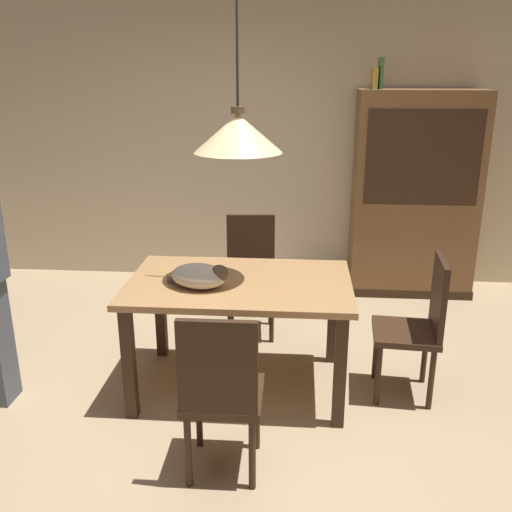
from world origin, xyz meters
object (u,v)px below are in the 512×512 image
(chair_right_side, at_px, (419,322))
(book_yellow_short, at_px, (374,78))
(dining_table, at_px, (240,296))
(chair_far_back, at_px, (251,269))
(hutch_bookcase, at_px, (414,199))
(cat_sleeping, at_px, (201,276))
(pendant_lamp, at_px, (238,133))
(book_green_slim, at_px, (381,73))
(chair_near_front, at_px, (221,389))

(chair_right_side, distance_m, book_yellow_short, 2.34)
(dining_table, bearing_deg, chair_far_back, 90.42)
(hutch_bookcase, bearing_deg, chair_right_side, -98.54)
(cat_sleeping, relative_size, book_yellow_short, 1.97)
(dining_table, height_order, hutch_bookcase, hutch_bookcase)
(dining_table, relative_size, pendant_lamp, 1.08)
(pendant_lamp, distance_m, book_yellow_short, 2.10)
(cat_sleeping, bearing_deg, chair_right_side, 5.47)
(chair_right_side, bearing_deg, pendant_lamp, 179.69)
(chair_right_side, bearing_deg, book_yellow_short, 94.69)
(cat_sleeping, distance_m, pendant_lamp, 0.88)
(chair_far_back, relative_size, pendant_lamp, 0.72)
(chair_right_side, relative_size, chair_far_back, 1.00)
(chair_far_back, relative_size, book_green_slim, 3.58)
(chair_near_front, distance_m, hutch_bookcase, 3.08)
(pendant_lamp, height_order, book_yellow_short, pendant_lamp)
(book_yellow_short, bearing_deg, chair_far_back, -135.71)
(dining_table, distance_m, cat_sleeping, 0.31)
(pendant_lamp, bearing_deg, chair_far_back, 90.42)
(pendant_lamp, bearing_deg, dining_table, -90.00)
(book_green_slim, bearing_deg, hutch_bookcase, -0.23)
(chair_near_front, bearing_deg, book_yellow_short, 70.23)
(chair_right_side, height_order, book_green_slim, book_green_slim)
(dining_table, bearing_deg, book_yellow_short, 62.00)
(chair_near_front, relative_size, book_green_slim, 3.58)
(dining_table, xyz_separation_m, book_green_slim, (1.03, 1.84, 1.33))
(chair_far_back, xyz_separation_m, hutch_bookcase, (1.41, 0.96, 0.38))
(cat_sleeping, xyz_separation_m, book_yellow_short, (1.20, 1.97, 1.11))
(chair_near_front, xyz_separation_m, book_yellow_short, (0.98, 2.72, 1.43))
(chair_right_side, height_order, pendant_lamp, pendant_lamp)
(pendant_lamp, relative_size, book_green_slim, 5.00)
(cat_sleeping, height_order, book_yellow_short, book_yellow_short)
(chair_far_back, bearing_deg, chair_near_front, -89.77)
(chair_far_back, height_order, cat_sleeping, chair_far_back)
(chair_right_side, relative_size, book_yellow_short, 4.65)
(dining_table, xyz_separation_m, pendant_lamp, (0.00, 0.00, 1.01))
(pendant_lamp, xyz_separation_m, hutch_bookcase, (1.40, 1.84, -0.77))
(cat_sleeping, bearing_deg, hutch_bookcase, 50.49)
(chair_right_side, xyz_separation_m, cat_sleeping, (-1.35, -0.13, 0.32))
(dining_table, relative_size, hutch_bookcase, 0.76)
(dining_table, relative_size, book_green_slim, 5.38)
(hutch_bookcase, relative_size, book_green_slim, 7.12)
(dining_table, distance_m, chair_far_back, 0.89)
(chair_far_back, relative_size, hutch_bookcase, 0.50)
(chair_right_side, bearing_deg, hutch_bookcase, 81.46)
(cat_sleeping, height_order, hutch_bookcase, hutch_bookcase)
(pendant_lamp, bearing_deg, chair_right_side, -0.31)
(dining_table, distance_m, pendant_lamp, 1.01)
(dining_table, bearing_deg, pendant_lamp, 90.00)
(cat_sleeping, bearing_deg, chair_near_front, -73.42)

